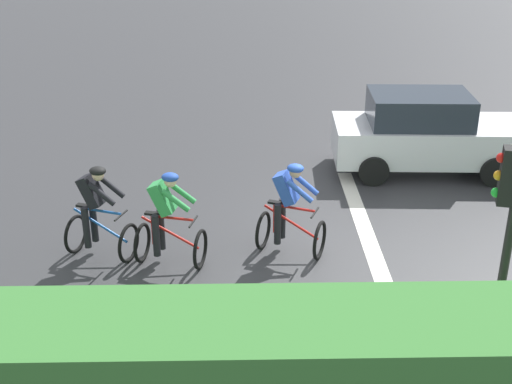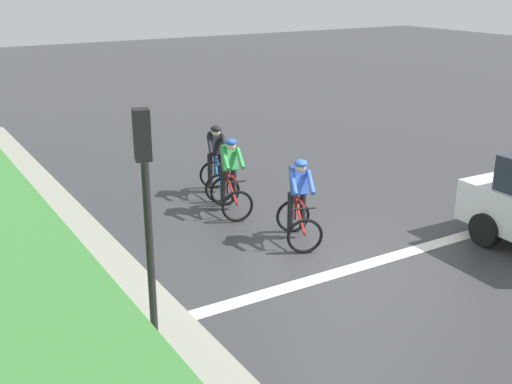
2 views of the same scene
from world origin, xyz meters
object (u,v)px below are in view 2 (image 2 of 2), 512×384
(cyclist_second, at_px, (230,177))
(traffic_light_near_crossing, at_px, (146,198))
(cyclist_lead, at_px, (216,162))
(cyclist_mid, at_px, (299,202))

(cyclist_second, xyz_separation_m, traffic_light_near_crossing, (-3.47, -4.11, 1.43))
(cyclist_lead, bearing_deg, traffic_light_near_crossing, -125.31)
(cyclist_lead, distance_m, cyclist_mid, 3.23)
(cyclist_second, distance_m, traffic_light_near_crossing, 5.57)
(cyclist_lead, xyz_separation_m, traffic_light_near_crossing, (-3.76, -5.31, 1.43))
(traffic_light_near_crossing, bearing_deg, cyclist_second, 49.86)
(traffic_light_near_crossing, bearing_deg, cyclist_mid, 28.67)
(cyclist_mid, distance_m, traffic_light_near_crossing, 4.57)
(cyclist_second, bearing_deg, cyclist_mid, -80.32)
(cyclist_mid, bearing_deg, traffic_light_near_crossing, -151.33)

